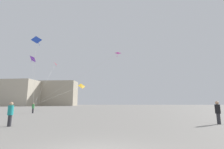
% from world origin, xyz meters
% --- Properties ---
extents(person_in_green, '(0.37, 0.37, 1.70)m').
position_xyz_m(person_in_green, '(-13.42, 21.90, 0.93)').
color(person_in_green, '#2D2D33').
rests_on(person_in_green, ground_plane).
extents(person_in_black, '(0.40, 0.40, 1.82)m').
position_xyz_m(person_in_black, '(8.81, 8.73, 1.00)').
color(person_in_black, '#2D2D33').
rests_on(person_in_black, ground_plane).
extents(person_in_teal, '(0.38, 0.38, 1.75)m').
position_xyz_m(person_in_teal, '(-7.08, 6.72, 0.96)').
color(person_in_teal, '#2D2D33').
rests_on(person_in_teal, ground_plane).
extents(kite_amber_delta, '(5.24, 16.30, 5.23)m').
position_xyz_m(kite_amber_delta, '(-9.06, 37.07, 5.93)').
color(kite_amber_delta, yellow).
extents(kite_violet_delta, '(2.88, 3.28, 8.99)m').
position_xyz_m(kite_violet_delta, '(-15.38, 24.18, 9.78)').
color(kite_violet_delta, purple).
extents(kite_cobalt_delta, '(3.49, 6.27, 9.29)m').
position_xyz_m(kite_cobalt_delta, '(-10.58, 16.04, 9.99)').
color(kite_cobalt_delta, blue).
extents(kite_crimson_delta, '(2.59, 14.66, 10.73)m').
position_xyz_m(kite_crimson_delta, '(-15.61, 35.46, 11.33)').
color(kite_crimson_delta, red).
extents(kite_magenta_delta, '(14.62, 2.62, 9.72)m').
position_xyz_m(kite_magenta_delta, '(-0.04, 23.99, 10.29)').
color(kite_magenta_delta, '#D12899').
extents(building_left_hall, '(21.10, 14.98, 13.96)m').
position_xyz_m(building_left_hall, '(-55.00, 82.90, 6.98)').
color(building_left_hall, '#B2A893').
rests_on(building_left_hall, ground_plane).
extents(building_centre_hall, '(23.36, 10.28, 14.57)m').
position_xyz_m(building_centre_hall, '(-37.00, 92.73, 7.29)').
color(building_centre_hall, '#A39984').
rests_on(building_centre_hall, ground_plane).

